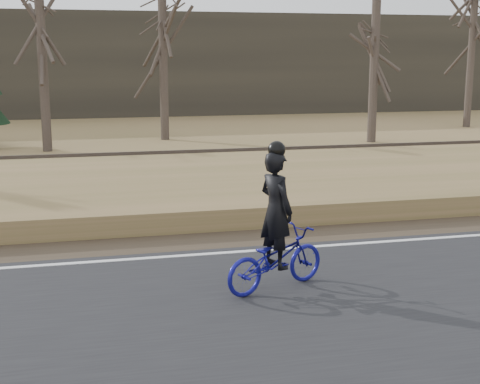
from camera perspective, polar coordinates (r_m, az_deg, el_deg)
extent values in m
plane|color=#92714A|center=(11.60, -14.24, -6.52)|extent=(120.00, 120.00, 0.00)
cube|color=black|center=(9.24, -14.38, -11.09)|extent=(120.00, 6.00, 0.06)
cube|color=silver|center=(11.77, -14.25, -5.92)|extent=(120.00, 0.12, 0.01)
cube|color=#473A2B|center=(12.74, -14.20, -4.79)|extent=(120.00, 1.60, 0.04)
cube|color=#92714A|center=(15.60, -14.15, -1.03)|extent=(120.00, 5.00, 0.44)
cube|color=slate|center=(19.33, -14.08, 1.38)|extent=(120.00, 3.00, 0.45)
cube|color=black|center=(19.28, -14.12, 2.25)|extent=(120.00, 2.40, 0.14)
cube|color=brown|center=(18.55, -14.16, 2.34)|extent=(120.00, 0.07, 0.15)
cube|color=brown|center=(19.97, -14.13, 2.98)|extent=(120.00, 0.07, 0.15)
cube|color=#383328|center=(41.05, -14.10, 10.51)|extent=(120.00, 4.00, 6.00)
imported|color=navy|center=(10.12, 3.04, -5.73)|extent=(1.88, 1.26, 0.93)
imported|color=black|center=(9.92, 3.09, -1.52)|extent=(0.64, 0.75, 1.76)
sphere|color=black|center=(9.75, 3.15, 3.62)|extent=(0.26, 0.26, 0.26)
cylinder|color=#4B3F37|center=(25.90, -16.48, 10.43)|extent=(0.36, 0.36, 6.44)
cylinder|color=#4B3F37|center=(28.58, -6.58, 12.30)|extent=(0.36, 0.36, 7.85)
cylinder|color=#4B3F37|center=(28.14, 11.37, 10.43)|extent=(0.36, 0.36, 6.14)
cylinder|color=#4B3F37|center=(35.41, 19.16, 11.52)|extent=(0.36, 0.36, 7.75)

